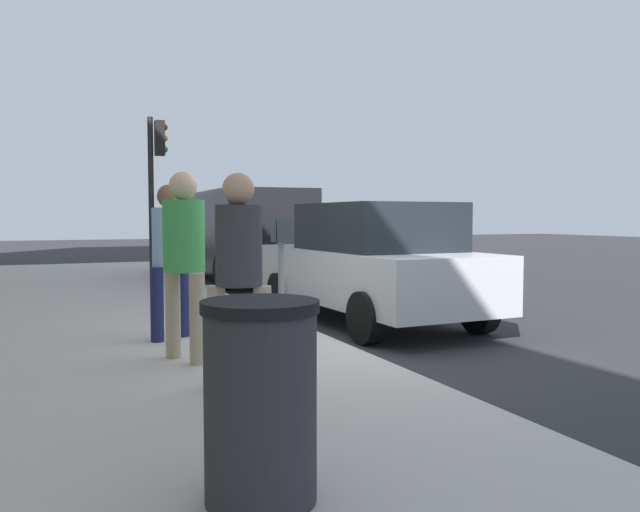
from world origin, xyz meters
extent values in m
plane|color=#2B2B2D|center=(0.00, 0.00, 0.00)|extent=(80.00, 80.00, 0.00)
cube|color=#B7B2A8|center=(0.00, 3.00, 0.07)|extent=(28.00, 6.00, 0.15)
cylinder|color=gray|center=(-0.34, 0.74, 0.72)|extent=(0.07, 0.07, 1.15)
cube|color=#383D42|center=(-0.44, 0.74, 1.43)|extent=(0.16, 0.11, 0.26)
cube|color=#383D42|center=(-0.24, 0.74, 1.43)|extent=(0.16, 0.11, 0.26)
cube|color=#268C33|center=(-0.44, 0.68, 1.45)|extent=(0.10, 0.01, 0.10)
cube|color=#268C33|center=(-0.24, 0.68, 1.45)|extent=(0.10, 0.01, 0.10)
cylinder|color=tan|center=(-0.38, 1.92, 0.59)|extent=(0.15, 0.15, 0.89)
cylinder|color=tan|center=(-0.75, 1.75, 0.59)|extent=(0.15, 0.15, 0.89)
cylinder|color=green|center=(-0.57, 1.83, 1.39)|extent=(0.41, 0.41, 0.70)
sphere|color=beige|center=(-0.57, 1.83, 1.87)|extent=(0.28, 0.28, 0.28)
cylinder|color=tan|center=(-1.61, 1.78, 0.57)|extent=(0.15, 0.15, 0.85)
cylinder|color=tan|center=(-1.79, 1.43, 0.57)|extent=(0.15, 0.15, 0.85)
cylinder|color=#333338|center=(-1.70, 1.60, 1.33)|extent=(0.39, 0.39, 0.67)
sphere|color=tan|center=(-1.70, 1.60, 1.80)|extent=(0.27, 0.27, 0.27)
cylinder|color=#191E4C|center=(0.73, 1.60, 0.58)|extent=(0.15, 0.15, 0.85)
cylinder|color=#191E4C|center=(0.53, 1.93, 0.58)|extent=(0.15, 0.15, 0.85)
cylinder|color=#8CB7E0|center=(0.63, 1.76, 1.34)|extent=(0.39, 0.39, 0.67)
sphere|color=brown|center=(0.63, 1.76, 1.81)|extent=(0.27, 0.27, 0.27)
cube|color=silver|center=(1.56, -1.35, 0.71)|extent=(4.46, 1.99, 0.76)
cube|color=black|center=(1.36, -1.36, 1.43)|extent=(2.26, 1.77, 0.68)
cylinder|color=black|center=(2.96, -0.43, 0.33)|extent=(0.67, 0.24, 0.66)
cylinder|color=black|center=(3.02, -2.18, 0.33)|extent=(0.67, 0.24, 0.66)
cylinder|color=black|center=(0.10, -0.52, 0.33)|extent=(0.67, 0.24, 0.66)
cylinder|color=black|center=(0.16, -2.27, 0.33)|extent=(0.67, 0.24, 0.66)
cube|color=black|center=(8.15, -1.35, 1.28)|extent=(5.25, 2.13, 1.80)
cylinder|color=black|center=(9.87, -0.44, 0.38)|extent=(0.77, 0.24, 0.76)
cylinder|color=black|center=(9.82, -2.34, 0.38)|extent=(0.77, 0.24, 0.76)
cylinder|color=black|center=(6.49, -0.36, 0.38)|extent=(0.77, 0.24, 0.76)
cylinder|color=black|center=(6.44, -2.26, 0.38)|extent=(0.77, 0.24, 0.76)
cylinder|color=black|center=(7.53, 0.93, 1.95)|extent=(0.12, 0.12, 3.60)
cube|color=black|center=(7.53, 0.73, 3.30)|extent=(0.24, 0.20, 0.76)
sphere|color=red|center=(7.53, 0.62, 3.54)|extent=(0.14, 0.14, 0.14)
sphere|color=orange|center=(7.53, 0.62, 3.30)|extent=(0.14, 0.14, 0.14)
sphere|color=green|center=(7.53, 0.62, 3.06)|extent=(0.14, 0.14, 0.14)
cylinder|color=#2D2D33|center=(-3.83, 2.11, 0.62)|extent=(0.56, 0.56, 0.95)
cylinder|color=black|center=(-3.83, 2.11, 1.13)|extent=(0.59, 0.59, 0.06)
camera|label=1|loc=(-6.80, 3.07, 1.57)|focal=35.72mm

